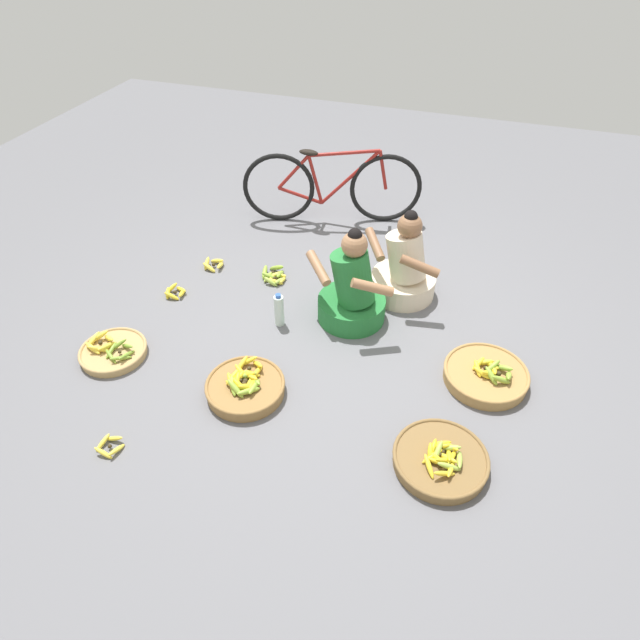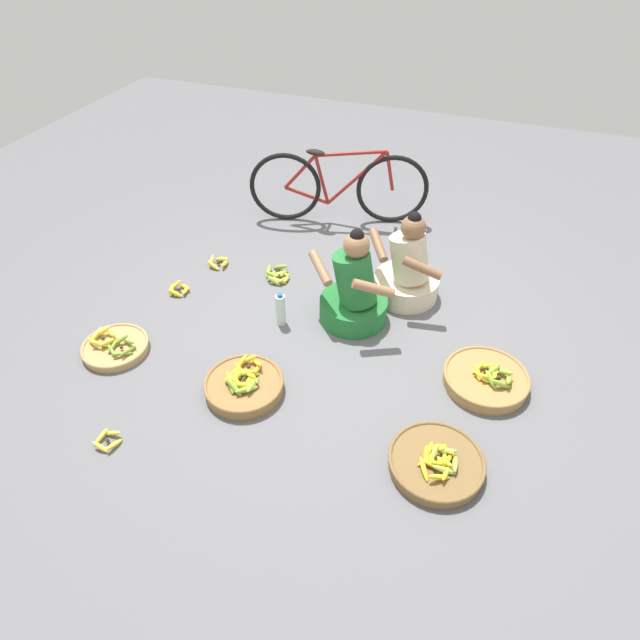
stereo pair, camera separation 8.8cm
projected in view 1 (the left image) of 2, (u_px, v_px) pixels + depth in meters
ground_plane at (328, 339)px, 4.02m from camera, size 10.00×10.00×0.00m
vendor_woman_front at (352, 292)px, 4.05m from camera, size 0.72×0.52×0.79m
vendor_woman_behind at (404, 269)px, 4.29m from camera, size 0.66×0.52×0.76m
bicycle_leaning at (332, 187)px, 5.12m from camera, size 1.64×0.55×0.73m
banana_basket_near_vendor at (113, 351)px, 3.86m from camera, size 0.48×0.48×0.13m
banana_basket_front_right at (486, 375)px, 3.67m from camera, size 0.57×0.57×0.17m
banana_basket_mid_left at (245, 386)px, 3.58m from camera, size 0.53×0.53×0.17m
banana_basket_mid_right at (441, 459)px, 3.16m from camera, size 0.57×0.57×0.15m
loose_bananas_front_center at (109, 446)px, 3.25m from camera, size 0.16×0.16×0.08m
loose_bananas_back_center at (274, 276)px, 4.58m from camera, size 0.25×0.25×0.10m
loose_bananas_near_bicycle at (175, 292)px, 4.41m from camera, size 0.19×0.19×0.09m
loose_bananas_back_left at (213, 264)px, 4.71m from camera, size 0.18×0.17×0.09m
water_bottle at (279, 310)px, 4.07m from camera, size 0.07×0.07×0.28m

